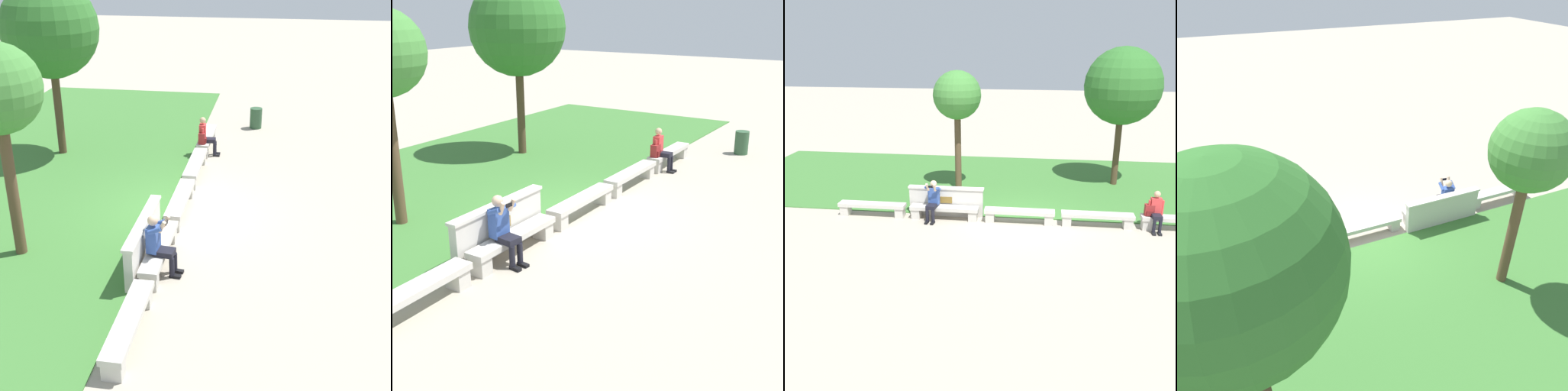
# 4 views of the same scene
# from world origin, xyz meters

# --- Properties ---
(ground_plane) EXTENTS (80.00, 80.00, 0.00)m
(ground_plane) POSITION_xyz_m (0.00, 0.00, 0.00)
(ground_plane) COLOR #A89E8C
(grass_strip) EXTENTS (24.18, 8.00, 0.03)m
(grass_strip) POSITION_xyz_m (0.00, 4.38, 0.01)
(grass_strip) COLOR #3D7533
(grass_strip) RESTS_ON ground
(bench_main) EXTENTS (2.27, 0.40, 0.45)m
(bench_main) POSITION_xyz_m (-4.96, 0.00, 0.31)
(bench_main) COLOR beige
(bench_main) RESTS_ON ground
(bench_near) EXTENTS (2.27, 0.40, 0.45)m
(bench_near) POSITION_xyz_m (-2.48, 0.00, 0.31)
(bench_near) COLOR beige
(bench_near) RESTS_ON ground
(bench_mid) EXTENTS (2.27, 0.40, 0.45)m
(bench_mid) POSITION_xyz_m (0.00, 0.00, 0.31)
(bench_mid) COLOR beige
(bench_mid) RESTS_ON ground
(bench_far) EXTENTS (2.27, 0.40, 0.45)m
(bench_far) POSITION_xyz_m (2.48, 0.00, 0.31)
(bench_far) COLOR beige
(bench_far) RESTS_ON ground
(bench_end) EXTENTS (2.27, 0.40, 0.45)m
(bench_end) POSITION_xyz_m (4.96, 0.00, 0.31)
(bench_end) COLOR beige
(bench_end) RESTS_ON ground
(backrest_wall_with_plaque) EXTENTS (2.54, 0.24, 1.01)m
(backrest_wall_with_plaque) POSITION_xyz_m (-2.48, 0.34, 0.52)
(backrest_wall_with_plaque) COLOR beige
(backrest_wall_with_plaque) RESTS_ON ground
(person_photographer) EXTENTS (0.50, 0.75, 1.32)m
(person_photographer) POSITION_xyz_m (-2.84, -0.08, 0.74)
(person_photographer) COLOR black
(person_photographer) RESTS_ON ground
(person_distant) EXTENTS (0.48, 0.68, 1.26)m
(person_distant) POSITION_xyz_m (4.23, -0.07, 0.67)
(person_distant) COLOR black
(person_distant) RESTS_ON ground
(backpack) EXTENTS (0.28, 0.24, 0.43)m
(backpack) POSITION_xyz_m (4.05, 0.03, 0.63)
(backpack) COLOR maroon
(backpack) RESTS_ON bench_end
(tree_left_background) EXTENTS (2.95, 2.95, 5.43)m
(tree_left_background) POSITION_xyz_m (3.65, 4.59, 3.94)
(tree_left_background) COLOR #4C3826
(tree_left_background) RESTS_ON ground
(trash_bin) EXTENTS (0.44, 0.44, 0.75)m
(trash_bin) POSITION_xyz_m (7.34, -1.51, 0.38)
(trash_bin) COLOR #2D5133
(trash_bin) RESTS_ON ground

